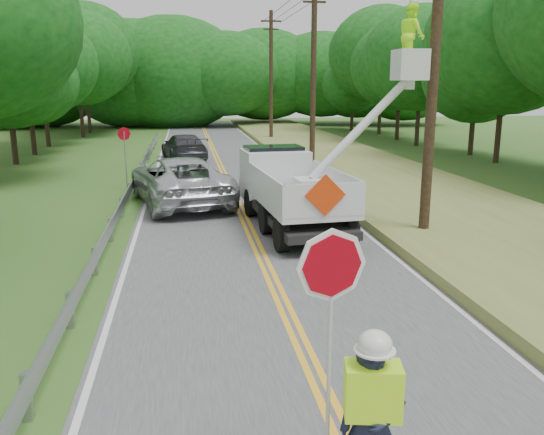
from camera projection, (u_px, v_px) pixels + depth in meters
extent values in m
cube|color=#48484A|center=(239.00, 207.00, 20.71)|extent=(7.20, 96.00, 0.02)
cube|color=yellow|center=(236.00, 207.00, 20.70)|extent=(0.12, 96.00, 0.00)
cube|color=yellow|center=(242.00, 207.00, 20.73)|extent=(0.12, 96.00, 0.00)
cube|color=silver|center=(144.00, 210.00, 20.20)|extent=(0.12, 96.00, 0.00)
cube|color=silver|center=(330.00, 204.00, 21.22)|extent=(0.12, 96.00, 0.00)
cube|color=#96989E|center=(27.00, 396.00, 7.53)|extent=(0.12, 0.14, 0.70)
cube|color=#96989E|center=(70.00, 310.00, 10.41)|extent=(0.12, 0.14, 0.70)
cube|color=#96989E|center=(95.00, 261.00, 13.30)|extent=(0.12, 0.14, 0.70)
cube|color=#96989E|center=(111.00, 230.00, 16.18)|extent=(0.12, 0.14, 0.70)
cube|color=#96989E|center=(122.00, 208.00, 19.07)|extent=(0.12, 0.14, 0.70)
cube|color=#96989E|center=(130.00, 191.00, 21.95)|extent=(0.12, 0.14, 0.70)
cube|color=#96989E|center=(136.00, 179.00, 24.84)|extent=(0.12, 0.14, 0.70)
cube|color=#96989E|center=(141.00, 169.00, 27.72)|extent=(0.12, 0.14, 0.70)
cube|color=#96989E|center=(145.00, 161.00, 30.61)|extent=(0.12, 0.14, 0.70)
cube|color=#96989E|center=(148.00, 155.00, 33.49)|extent=(0.12, 0.14, 0.70)
cube|color=#96989E|center=(151.00, 149.00, 36.38)|extent=(0.12, 0.14, 0.70)
cube|color=#96989E|center=(154.00, 144.00, 39.26)|extent=(0.12, 0.14, 0.70)
cube|color=#96989E|center=(156.00, 140.00, 42.15)|extent=(0.12, 0.14, 0.70)
cube|color=#96989E|center=(130.00, 190.00, 20.95)|extent=(0.05, 48.00, 0.34)
cylinder|color=black|center=(434.00, 63.00, 15.49)|extent=(0.30, 0.30, 10.00)
cylinder|color=black|center=(313.00, 73.00, 29.92)|extent=(0.30, 0.30, 10.00)
cube|color=black|center=(315.00, 2.00, 29.08)|extent=(1.20, 0.10, 0.10)
cylinder|color=black|center=(271.00, 77.00, 44.34)|extent=(0.30, 0.30, 10.00)
cube|color=black|center=(271.00, 21.00, 43.37)|extent=(1.60, 0.12, 0.12)
cube|color=black|center=(271.00, 29.00, 43.51)|extent=(1.20, 0.10, 0.10)
cube|color=olive|center=(422.00, 198.00, 21.73)|extent=(7.00, 96.00, 0.30)
cylinder|color=#332319|center=(14.00, 139.00, 31.59)|extent=(0.32, 0.32, 2.87)
ellipsoid|color=#0E4613|center=(7.00, 75.00, 30.78)|extent=(6.70, 6.70, 5.90)
cylinder|color=#332319|center=(33.00, 134.00, 35.89)|extent=(0.32, 0.32, 2.69)
ellipsoid|color=#0E4613|center=(28.00, 81.00, 35.13)|extent=(6.27, 6.27, 5.51)
cylinder|color=#332319|center=(47.00, 123.00, 40.62)|extent=(0.32, 0.32, 3.40)
ellipsoid|color=#0E4613|center=(41.00, 64.00, 39.66)|extent=(7.93, 7.93, 6.97)
cylinder|color=#332319|center=(82.00, 115.00, 47.73)|extent=(0.32, 0.32, 3.83)
ellipsoid|color=#0E4613|center=(77.00, 58.00, 46.65)|extent=(8.94, 8.94, 7.87)
cylinder|color=#332319|center=(88.00, 110.00, 51.73)|extent=(0.32, 0.32, 4.25)
ellipsoid|color=#0E4613|center=(84.00, 52.00, 50.53)|extent=(9.91, 9.91, 8.72)
cylinder|color=#332319|center=(499.00, 129.00, 32.11)|extent=(0.32, 0.32, 3.91)
ellipsoid|color=#0E4613|center=(507.00, 42.00, 31.01)|extent=(9.11, 9.11, 8.02)
cylinder|color=#332319|center=(472.00, 132.00, 35.81)|extent=(0.32, 0.32, 2.89)
ellipsoid|color=#0E4613|center=(476.00, 75.00, 34.99)|extent=(6.75, 6.75, 5.94)
cylinder|color=#332319|center=(418.00, 121.00, 41.12)|extent=(0.32, 0.32, 3.63)
ellipsoid|color=#0E4613|center=(421.00, 58.00, 40.09)|extent=(8.47, 8.47, 7.46)
cylinder|color=#332319|center=(398.00, 119.00, 45.53)|extent=(0.32, 0.32, 3.41)
ellipsoid|color=#0E4613|center=(400.00, 66.00, 44.56)|extent=(7.97, 7.97, 7.01)
cylinder|color=#332319|center=(380.00, 112.00, 50.58)|extent=(0.32, 0.32, 4.08)
ellipsoid|color=#0E4613|center=(382.00, 54.00, 49.42)|extent=(9.51, 9.51, 8.37)
cylinder|color=#332319|center=(352.00, 117.00, 54.88)|extent=(0.32, 0.32, 2.55)
ellipsoid|color=#0E4613|center=(353.00, 85.00, 54.16)|extent=(5.94, 5.94, 5.23)
ellipsoid|color=#0E4613|center=(38.00, 74.00, 59.18)|extent=(14.92, 11.19, 11.19)
ellipsoid|color=#0E4613|center=(85.00, 74.00, 59.27)|extent=(11.44, 8.58, 8.58)
ellipsoid|color=#0E4613|center=(131.00, 74.00, 59.14)|extent=(15.02, 11.27, 11.27)
ellipsoid|color=#0E4613|center=(173.00, 74.00, 59.53)|extent=(16.04, 12.03, 12.03)
ellipsoid|color=#0E4613|center=(225.00, 74.00, 58.66)|extent=(11.66, 8.74, 8.74)
ellipsoid|color=#0E4613|center=(264.00, 75.00, 62.60)|extent=(13.37, 10.03, 10.03)
ellipsoid|color=#0E4613|center=(322.00, 75.00, 62.77)|extent=(12.53, 9.39, 9.39)
ellipsoid|color=#0E4613|center=(358.00, 75.00, 62.49)|extent=(12.73, 9.55, 9.55)
ellipsoid|color=#0E4613|center=(405.00, 74.00, 61.25)|extent=(13.36, 10.02, 10.02)
imported|color=#191E33|center=(371.00, 427.00, 5.83)|extent=(0.76, 0.57, 1.87)
cube|color=#B4FC1B|center=(373.00, 391.00, 5.73)|extent=(0.63, 0.46, 0.57)
ellipsoid|color=silver|center=(375.00, 344.00, 5.61)|extent=(0.35, 0.35, 0.28)
cylinder|color=#B7B7B7|center=(328.00, 391.00, 5.81)|extent=(0.04, 0.04, 2.62)
cylinder|color=#9E0412|center=(332.00, 265.00, 5.49)|extent=(0.74, 0.18, 0.75)
cylinder|color=black|center=(281.00, 235.00, 15.09)|extent=(0.36, 0.95, 0.93)
cylinder|color=black|center=(349.00, 231.00, 15.52)|extent=(0.36, 0.95, 0.93)
cylinder|color=black|center=(266.00, 219.00, 16.93)|extent=(0.36, 0.95, 0.93)
cylinder|color=black|center=(327.00, 215.00, 17.36)|extent=(0.36, 0.95, 0.93)
cylinder|color=black|center=(251.00, 202.00, 19.23)|extent=(0.36, 0.95, 0.93)
cylinder|color=black|center=(305.00, 200.00, 19.66)|extent=(0.36, 0.95, 0.93)
cube|color=black|center=(294.00, 213.00, 17.40)|extent=(2.51, 6.35, 0.24)
cube|color=silver|center=(300.00, 202.00, 16.65)|extent=(2.57, 4.62, 0.21)
cube|color=silver|center=(264.00, 187.00, 16.29)|extent=(0.40, 4.46, 0.87)
cube|color=silver|center=(336.00, 184.00, 16.78)|extent=(0.40, 4.46, 0.87)
cube|color=silver|center=(324.00, 200.00, 14.44)|extent=(2.23, 0.23, 0.87)
cube|color=silver|center=(275.00, 175.00, 19.71)|extent=(2.32, 2.01, 1.75)
cube|color=black|center=(274.00, 156.00, 19.75)|extent=(2.03, 1.41, 0.73)
cube|color=silver|center=(311.00, 192.00, 15.52)|extent=(0.94, 0.94, 0.78)
cube|color=silver|center=(410.00, 65.00, 15.40)|extent=(0.83, 0.83, 0.83)
imported|color=#B4FC1B|center=(412.00, 35.00, 15.22)|extent=(0.62, 0.80, 1.65)
cube|color=red|center=(325.00, 195.00, 14.34)|extent=(1.10, 0.12, 1.10)
imported|color=silver|center=(180.00, 180.00, 21.08)|extent=(4.31, 6.93, 1.79)
imported|color=#383A3F|center=(184.00, 147.00, 33.59)|extent=(3.05, 5.55, 1.52)
cylinder|color=#96989E|center=(126.00, 161.00, 23.92)|extent=(0.06, 0.06, 2.51)
cylinder|color=#9E0412|center=(124.00, 134.00, 23.65)|extent=(0.52, 0.29, 0.57)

